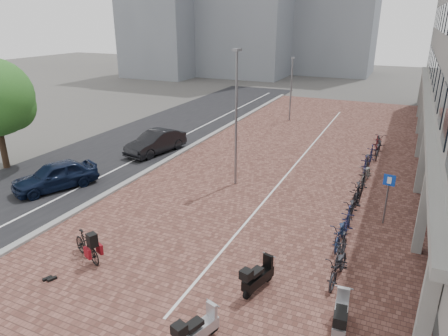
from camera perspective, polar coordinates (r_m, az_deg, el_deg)
ground at (r=15.59m, az=-9.39°, el=-11.57°), size 140.00×140.00×0.00m
plaza_brick at (r=24.90m, az=9.97°, el=0.95°), size 14.50×42.00×0.04m
street_asphalt at (r=29.42m, az=-11.19°, el=3.91°), size 8.00×50.00×0.03m
curb at (r=27.38m, az=-4.50°, el=3.14°), size 0.35×42.00×0.14m
lane_line at (r=28.33m, az=-7.88°, el=3.50°), size 0.12×44.00×0.00m
parking_line at (r=24.84m, az=10.42°, el=0.93°), size 0.10×30.00×0.00m
car_navy at (r=22.12m, az=-22.75°, el=-1.00°), size 3.25×4.47×1.41m
car_dark at (r=26.27m, az=-9.62°, el=3.63°), size 2.32×4.56×1.43m
hero_bike at (r=15.49m, az=-18.86°, el=-10.31°), size 1.84×1.14×1.26m
shoes at (r=15.04m, az=-23.48°, el=-14.27°), size 0.51×0.48×0.10m
scooter_front at (r=11.44m, az=-3.73°, el=-21.72°), size 0.94×1.61×1.06m
scooter_mid at (r=13.25m, az=4.85°, el=-14.95°), size 0.89×1.64×1.07m
scooter_back at (r=12.15m, az=16.15°, el=-19.48°), size 0.65×1.66×1.12m
parking_sign at (r=17.93m, az=22.12°, el=-3.14°), size 0.47×0.13×2.24m
lamp_near at (r=20.15m, az=1.72°, el=6.66°), size 0.12×0.12×6.79m
lamp_far at (r=34.43m, az=9.45°, el=10.82°), size 0.12×0.12×5.17m
bike_row at (r=21.34m, az=19.05°, el=-1.80°), size 1.14×18.14×1.05m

